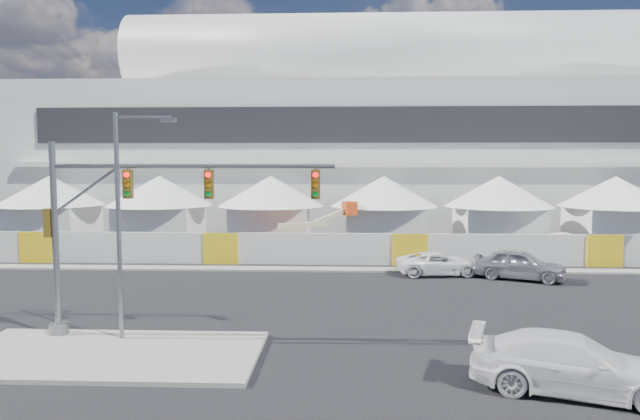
{
  "coord_description": "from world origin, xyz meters",
  "views": [
    {
      "loc": [
        1.8,
        -21.27,
        6.49
      ],
      "look_at": [
        0.51,
        10.0,
        3.85
      ],
      "focal_mm": 32.0,
      "sensor_mm": 36.0,
      "label": 1
    }
  ],
  "objects_px": {
    "sedan_silver": "(519,264)",
    "pickup_near": "(573,364)",
    "lot_car_a": "(568,244)",
    "traffic_mast": "(117,227)",
    "pickup_curb": "(439,264)",
    "streetlight_median": "(124,210)",
    "lot_car_c": "(93,244)",
    "boom_lift": "(298,240)"
  },
  "relations": [
    {
      "from": "pickup_curb",
      "to": "streetlight_median",
      "type": "xyz_separation_m",
      "value": [
        -13.27,
        -12.87,
        4.12
      ]
    },
    {
      "from": "sedan_silver",
      "to": "pickup_near",
      "type": "distance_m",
      "value": 16.03
    },
    {
      "from": "lot_car_a",
      "to": "traffic_mast",
      "type": "height_order",
      "value": "traffic_mast"
    },
    {
      "from": "lot_car_a",
      "to": "boom_lift",
      "type": "height_order",
      "value": "boom_lift"
    },
    {
      "from": "lot_car_c",
      "to": "traffic_mast",
      "type": "distance_m",
      "value": 22.03
    },
    {
      "from": "pickup_near",
      "to": "lot_car_c",
      "type": "bearing_deg",
      "value": 62.6
    },
    {
      "from": "lot_car_c",
      "to": "traffic_mast",
      "type": "xyz_separation_m",
      "value": [
        9.66,
        -19.48,
        3.51
      ]
    },
    {
      "from": "lot_car_a",
      "to": "streetlight_median",
      "type": "height_order",
      "value": "streetlight_median"
    },
    {
      "from": "pickup_near",
      "to": "lot_car_a",
      "type": "distance_m",
      "value": 26.18
    },
    {
      "from": "lot_car_a",
      "to": "streetlight_median",
      "type": "bearing_deg",
      "value": 149.42
    },
    {
      "from": "lot_car_c",
      "to": "boom_lift",
      "type": "bearing_deg",
      "value": -103.57
    },
    {
      "from": "pickup_near",
      "to": "lot_car_c",
      "type": "distance_m",
      "value": 34.05
    },
    {
      "from": "lot_car_c",
      "to": "boom_lift",
      "type": "relative_size",
      "value": 0.6
    },
    {
      "from": "streetlight_median",
      "to": "boom_lift",
      "type": "relative_size",
      "value": 1.1
    },
    {
      "from": "sedan_silver",
      "to": "traffic_mast",
      "type": "distance_m",
      "value": 21.53
    },
    {
      "from": "pickup_near",
      "to": "lot_car_c",
      "type": "height_order",
      "value": "pickup_near"
    },
    {
      "from": "traffic_mast",
      "to": "boom_lift",
      "type": "distance_m",
      "value": 20.52
    },
    {
      "from": "pickup_curb",
      "to": "lot_car_c",
      "type": "height_order",
      "value": "pickup_curb"
    },
    {
      "from": "traffic_mast",
      "to": "pickup_near",
      "type": "bearing_deg",
      "value": -16.35
    },
    {
      "from": "lot_car_a",
      "to": "boom_lift",
      "type": "distance_m",
      "value": 19.04
    },
    {
      "from": "lot_car_c",
      "to": "streetlight_median",
      "type": "relative_size",
      "value": 0.55
    },
    {
      "from": "sedan_silver",
      "to": "streetlight_median",
      "type": "xyz_separation_m",
      "value": [
        -17.53,
        -11.79,
        3.95
      ]
    },
    {
      "from": "lot_car_a",
      "to": "lot_car_c",
      "type": "bearing_deg",
      "value": 109.48
    },
    {
      "from": "boom_lift",
      "to": "lot_car_c",
      "type": "bearing_deg",
      "value": 155.94
    },
    {
      "from": "pickup_near",
      "to": "lot_car_a",
      "type": "xyz_separation_m",
      "value": [
        9.33,
        24.46,
        -0.07
      ]
    },
    {
      "from": "sedan_silver",
      "to": "pickup_near",
      "type": "height_order",
      "value": "sedan_silver"
    },
    {
      "from": "pickup_near",
      "to": "lot_car_c",
      "type": "xyz_separation_m",
      "value": [
        -24.36,
        23.79,
        -0.17
      ]
    },
    {
      "from": "lot_car_c",
      "to": "traffic_mast",
      "type": "bearing_deg",
      "value": -167.84
    },
    {
      "from": "lot_car_c",
      "to": "traffic_mast",
      "type": "height_order",
      "value": "traffic_mast"
    },
    {
      "from": "pickup_near",
      "to": "boom_lift",
      "type": "relative_size",
      "value": 0.76
    },
    {
      "from": "lot_car_a",
      "to": "traffic_mast",
      "type": "relative_size",
      "value": 0.43
    },
    {
      "from": "pickup_curb",
      "to": "streetlight_median",
      "type": "distance_m",
      "value": 18.94
    },
    {
      "from": "sedan_silver",
      "to": "pickup_curb",
      "type": "bearing_deg",
      "value": 99.35
    },
    {
      "from": "pickup_curb",
      "to": "lot_car_a",
      "type": "bearing_deg",
      "value": -59.41
    },
    {
      "from": "sedan_silver",
      "to": "pickup_near",
      "type": "bearing_deg",
      "value": -168.29
    },
    {
      "from": "pickup_near",
      "to": "boom_lift",
      "type": "xyz_separation_m",
      "value": [
        -9.7,
        23.96,
        0.15
      ]
    },
    {
      "from": "pickup_near",
      "to": "boom_lift",
      "type": "height_order",
      "value": "boom_lift"
    },
    {
      "from": "pickup_near",
      "to": "lot_car_c",
      "type": "relative_size",
      "value": 1.27
    },
    {
      "from": "lot_car_c",
      "to": "boom_lift",
      "type": "distance_m",
      "value": 14.66
    },
    {
      "from": "lot_car_c",
      "to": "lot_car_a",
      "type": "bearing_deg",
      "value": -103.08
    },
    {
      "from": "traffic_mast",
      "to": "sedan_silver",
      "type": "bearing_deg",
      "value": 32.34
    },
    {
      "from": "traffic_mast",
      "to": "streetlight_median",
      "type": "relative_size",
      "value": 1.31
    }
  ]
}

